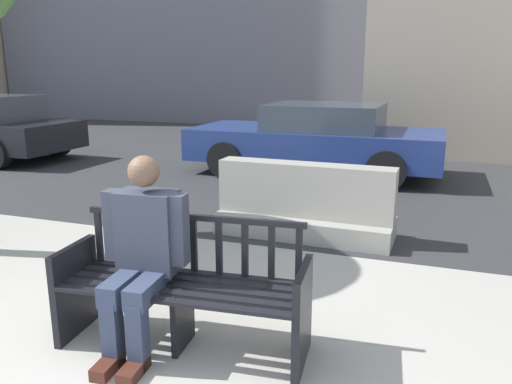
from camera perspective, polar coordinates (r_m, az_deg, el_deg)
The scene contains 5 objects.
street_asphalt at distance 11.12m, azimuth 10.67°, elevation 3.97°, with size 120.00×12.00×0.01m, color #333335.
street_bench at distance 3.48m, azimuth -8.30°, elevation -11.19°, with size 1.73×0.67×0.88m.
seated_person at distance 3.42m, azimuth -12.86°, elevation -6.51°, with size 0.59×0.75×1.31m.
jersey_barrier_centre at distance 5.70m, azimuth 5.57°, elevation -1.69°, with size 2.02×0.74×0.84m.
car_sedan_far at distance 9.14m, azimuth 6.99°, elevation 6.06°, with size 4.47×2.07×1.27m.
Camera 1 is at (1.64, -2.14, 1.86)m, focal length 35.00 mm.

